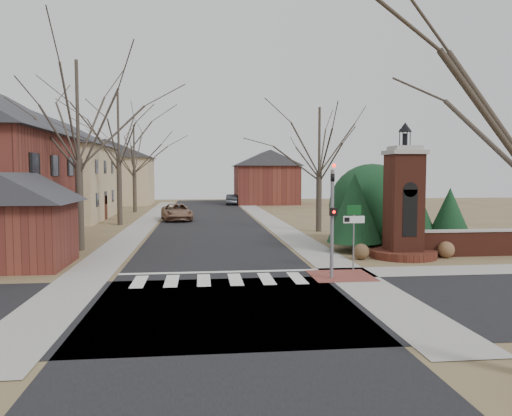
{
  "coord_description": "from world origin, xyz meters",
  "views": [
    {
      "loc": [
        -0.7,
        -17.94,
        4.06
      ],
      "look_at": [
        1.97,
        6.0,
        2.38
      ],
      "focal_mm": 35.0,
      "sensor_mm": 36.0,
      "label": 1
    }
  ],
  "objects": [
    {
      "name": "main_street",
      "position": [
        0.0,
        22.0,
        0.01
      ],
      "size": [
        8.0,
        70.0,
        0.01
      ],
      "primitive_type": "cube",
      "color": "black",
      "rests_on": "ground"
    },
    {
      "name": "sidewalk_left",
      "position": [
        -5.2,
        22.0,
        0.01
      ],
      "size": [
        2.0,
        60.0,
        0.02
      ],
      "primitive_type": "cube",
      "color": "gray",
      "rests_on": "ground"
    },
    {
      "name": "curb_apron",
      "position": [
        4.8,
        1.0,
        0.01
      ],
      "size": [
        2.4,
        2.4,
        0.02
      ],
      "primitive_type": "cube",
      "color": "brown",
      "rests_on": "ground"
    },
    {
      "name": "house_stucco_left",
      "position": [
        -13.5,
        27.0,
        4.59
      ],
      "size": [
        9.8,
        12.8,
        9.28
      ],
      "color": "beige",
      "rests_on": "ground"
    },
    {
      "name": "brick_garden_wall",
      "position": [
        13.5,
        5.0,
        0.66
      ],
      "size": [
        7.5,
        0.5,
        1.3
      ],
      "color": "#59261A",
      "rests_on": "ground"
    },
    {
      "name": "bare_tree_3",
      "position": [
        7.5,
        16.0,
        6.69
      ],
      "size": [
        7.0,
        7.0,
        9.7
      ],
      "color": "#473D33",
      "rests_on": "ground"
    },
    {
      "name": "evergreen_mid",
      "position": [
        10.5,
        8.2,
        2.6
      ],
      "size": [
        3.4,
        3.4,
        4.7
      ],
      "color": "#473D33",
      "rests_on": "ground"
    },
    {
      "name": "bare_tree_1",
      "position": [
        -7.0,
        22.0,
        8.03
      ],
      "size": [
        8.4,
        8.4,
        11.64
      ],
      "color": "#473D33",
      "rests_on": "ground"
    },
    {
      "name": "dry_shrub_left",
      "position": [
        6.8,
        4.6,
        0.38
      ],
      "size": [
        0.75,
        0.75,
        0.75
      ],
      "primitive_type": "sphere",
      "color": "brown",
      "rests_on": "ground"
    },
    {
      "name": "evergreen_near",
      "position": [
        7.2,
        7.0,
        2.3
      ],
      "size": [
        2.8,
        2.8,
        4.1
      ],
      "color": "#473D33",
      "rests_on": "ground"
    },
    {
      "name": "traffic_signal_pole",
      "position": [
        4.3,
        0.57,
        2.59
      ],
      "size": [
        0.28,
        0.41,
        4.5
      ],
      "color": "slate",
      "rests_on": "ground"
    },
    {
      "name": "brick_gate_monument",
      "position": [
        9.0,
        4.99,
        2.17
      ],
      "size": [
        3.2,
        3.2,
        6.47
      ],
      "color": "#59261A",
      "rests_on": "ground"
    },
    {
      "name": "ground",
      "position": [
        0.0,
        0.0,
        0.0
      ],
      "size": [
        120.0,
        120.0,
        0.0
      ],
      "primitive_type": "plane",
      "color": "brown",
      "rests_on": "ground"
    },
    {
      "name": "crosswalk_zone",
      "position": [
        0.0,
        0.8,
        0.01
      ],
      "size": [
        8.0,
        2.2,
        0.02
      ],
      "primitive_type": "cube",
      "color": "silver",
      "rests_on": "ground"
    },
    {
      "name": "evergreen_mass",
      "position": [
        9.0,
        9.5,
        2.4
      ],
      "size": [
        4.8,
        4.8,
        4.8
      ],
      "primitive_type": "sphere",
      "color": "black",
      "rests_on": "ground"
    },
    {
      "name": "evergreen_far",
      "position": [
        12.5,
        7.2,
        1.9
      ],
      "size": [
        2.4,
        2.4,
        3.3
      ],
      "color": "#473D33",
      "rests_on": "ground"
    },
    {
      "name": "house_distant_left",
      "position": [
        -12.01,
        48.0,
        4.25
      ],
      "size": [
        10.8,
        8.8,
        8.53
      ],
      "color": "beige",
      "rests_on": "ground"
    },
    {
      "name": "sign_post",
      "position": [
        5.59,
        1.99,
        1.95
      ],
      "size": [
        0.9,
        0.07,
        2.75
      ],
      "color": "slate",
      "rests_on": "ground"
    },
    {
      "name": "garage_left",
      "position": [
        -8.52,
        4.49,
        2.24
      ],
      "size": [
        4.8,
        4.8,
        4.29
      ],
      "color": "brown",
      "rests_on": "ground"
    },
    {
      "name": "pickup_truck",
      "position": [
        -2.75,
        25.36,
        0.72
      ],
      "size": [
        3.08,
        5.44,
        1.43
      ],
      "primitive_type": "imported",
      "rotation": [
        0.0,
        0.0,
        0.14
      ],
      "color": "#8B644C",
      "rests_on": "ground"
    },
    {
      "name": "dry_shrub_right",
      "position": [
        11.0,
        4.6,
        0.4
      ],
      "size": [
        0.8,
        0.8,
        0.8
      ],
      "primitive_type": "sphere",
      "color": "brown",
      "rests_on": "ground"
    },
    {
      "name": "stop_bar",
      "position": [
        0.0,
        2.3,
        0.01
      ],
      "size": [
        8.0,
        0.35,
        0.02
      ],
      "primitive_type": "cube",
      "color": "silver",
      "rests_on": "ground"
    },
    {
      "name": "distant_car",
      "position": [
        3.4,
        45.97,
        0.68
      ],
      "size": [
        1.93,
        4.27,
        1.36
      ],
      "primitive_type": "imported",
      "rotation": [
        0.0,
        0.0,
        3.02
      ],
      "color": "#35393D",
      "rests_on": "ground"
    },
    {
      "name": "cross_street",
      "position": [
        0.0,
        -3.0,
        0.01
      ],
      "size": [
        120.0,
        8.0,
        0.01
      ],
      "primitive_type": "cube",
      "color": "black",
      "rests_on": "ground"
    },
    {
      "name": "bare_tree_2",
      "position": [
        -7.5,
        35.0,
        7.03
      ],
      "size": [
        7.35,
        7.35,
        10.19
      ],
      "color": "#473D33",
      "rests_on": "ground"
    },
    {
      "name": "bare_tree_0",
      "position": [
        -7.0,
        9.0,
        7.7
      ],
      "size": [
        8.05,
        8.05,
        11.15
      ],
      "color": "#473D33",
      "rests_on": "ground"
    },
    {
      "name": "house_distant_right",
      "position": [
        7.99,
        47.99,
        3.65
      ],
      "size": [
        8.8,
        8.8,
        7.3
      ],
      "color": "brown",
      "rests_on": "ground"
    },
    {
      "name": "sidewalk_right_main",
      "position": [
        5.2,
        22.0,
        0.01
      ],
      "size": [
        2.0,
        60.0,
        0.02
      ],
      "primitive_type": "cube",
      "color": "gray",
      "rests_on": "ground"
    }
  ]
}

